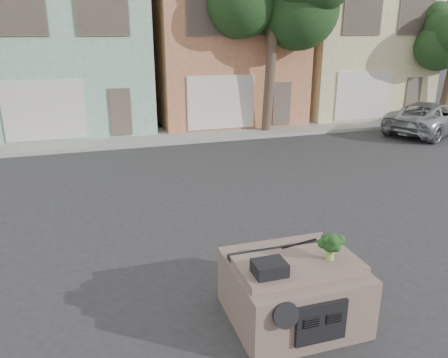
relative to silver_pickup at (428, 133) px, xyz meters
name	(u,v)px	position (x,y,z in m)	size (l,w,h in m)	color
ground_plane	(233,239)	(-12.20, -7.65, 0.00)	(120.00, 120.00, 0.00)	#303033
sidewalk	(158,136)	(-12.20, 2.85, 0.07)	(40.00, 3.00, 0.15)	gray
townhouse_mint	(67,48)	(-15.70, 6.85, 3.77)	(7.20, 8.20, 7.55)	#8CBC9D
townhouse_tan	(218,46)	(-8.20, 6.85, 3.77)	(7.20, 8.20, 7.55)	#BC7650
townhouse_beige	(342,45)	(-0.70, 6.85, 3.77)	(7.20, 8.20, 7.55)	beige
silver_pickup	(428,133)	(0.00, 0.00, 0.00)	(2.40, 5.21, 1.45)	#A6A9AE
tree_near	(271,38)	(-7.20, 2.15, 4.25)	(4.40, 4.00, 8.50)	#1D3B1A
car_dashboard	(293,288)	(-12.20, -10.65, 0.56)	(2.00, 1.80, 1.12)	#755E52
instrument_hump	(269,268)	(-12.78, -11.00, 1.22)	(0.48, 0.38, 0.20)	black
wiper_arm	(299,243)	(-11.92, -10.27, 1.13)	(0.70, 0.03, 0.02)	black
broccoli	(331,246)	(-11.70, -10.88, 1.35)	(0.37, 0.37, 0.45)	#183615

